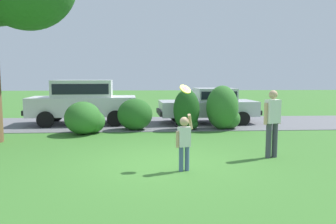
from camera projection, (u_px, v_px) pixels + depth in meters
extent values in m
plane|color=#3D752D|center=(162.00, 163.00, 8.02)|extent=(80.00, 80.00, 0.00)
cube|color=slate|center=(155.00, 123.00, 14.59)|extent=(28.00, 4.40, 0.02)
ellipsoid|color=#33702B|center=(83.00, 118.00, 11.89)|extent=(1.30, 1.38, 1.19)
ellipsoid|color=#33702B|center=(92.00, 121.00, 12.13)|extent=(0.96, 0.96, 0.86)
ellipsoid|color=#286023|center=(135.00, 114.00, 12.76)|extent=(1.35, 1.18, 1.23)
ellipsoid|color=#1E511C|center=(186.00, 110.00, 12.79)|extent=(1.02, 0.89, 1.58)
ellipsoid|color=#1E511C|center=(191.00, 124.00, 12.87)|extent=(0.55, 0.55, 0.49)
ellipsoid|color=#33702B|center=(222.00, 107.00, 12.96)|extent=(1.25, 1.34, 1.73)
ellipsoid|color=#33702B|center=(229.00, 119.00, 13.08)|extent=(0.91, 0.91, 0.82)
cube|color=silver|center=(207.00, 108.00, 14.66)|extent=(4.30, 2.08, 0.64)
cube|color=silver|center=(214.00, 94.00, 14.63)|extent=(1.77, 1.71, 0.56)
cube|color=black|center=(214.00, 94.00, 14.63)|extent=(1.64, 1.73, 0.34)
cylinder|color=black|center=(182.00, 120.00, 13.61)|extent=(0.61, 0.25, 0.60)
cylinder|color=black|center=(175.00, 114.00, 15.47)|extent=(0.61, 0.25, 0.60)
cylinder|color=black|center=(243.00, 119.00, 13.92)|extent=(0.61, 0.25, 0.60)
cylinder|color=black|center=(229.00, 114.00, 15.78)|extent=(0.61, 0.25, 0.60)
cube|color=black|center=(159.00, 112.00, 14.42)|extent=(0.22, 1.75, 0.20)
cube|color=black|center=(253.00, 111.00, 14.93)|extent=(0.22, 1.75, 0.20)
cube|color=white|center=(83.00, 106.00, 14.37)|extent=(4.61, 2.12, 0.80)
cube|color=white|center=(83.00, 88.00, 14.28)|extent=(2.57, 1.77, 0.72)
cube|color=black|center=(83.00, 88.00, 14.28)|extent=(2.38, 1.78, 0.43)
cylinder|color=black|center=(46.00, 120.00, 13.32)|extent=(0.69, 0.26, 0.68)
cylinder|color=black|center=(55.00, 114.00, 15.17)|extent=(0.69, 0.26, 0.68)
cylinder|color=black|center=(115.00, 119.00, 13.66)|extent=(0.69, 0.26, 0.68)
cylinder|color=black|center=(117.00, 113.00, 15.52)|extent=(0.69, 0.26, 0.68)
cube|color=black|center=(29.00, 111.00, 14.11)|extent=(0.23, 1.75, 0.20)
cube|color=black|center=(136.00, 110.00, 14.67)|extent=(0.23, 1.75, 0.20)
cylinder|color=#4C608C|center=(181.00, 159.00, 7.29)|extent=(0.10, 0.10, 0.55)
cylinder|color=#4C608C|center=(187.00, 158.00, 7.33)|extent=(0.10, 0.10, 0.55)
cube|color=white|center=(184.00, 137.00, 7.26)|extent=(0.29, 0.22, 0.44)
sphere|color=tan|center=(184.00, 121.00, 7.22)|extent=(0.20, 0.20, 0.20)
cylinder|color=tan|center=(190.00, 122.00, 7.32)|extent=(0.17, 0.27, 0.39)
cylinder|color=tan|center=(177.00, 139.00, 7.21)|extent=(0.07, 0.07, 0.36)
cylinder|color=yellow|center=(185.00, 89.00, 7.56)|extent=(0.33, 0.25, 0.28)
cylinder|color=red|center=(185.00, 89.00, 7.56)|extent=(0.19, 0.15, 0.16)
cylinder|color=#3F3F4C|center=(269.00, 141.00, 8.46)|extent=(0.14, 0.14, 0.90)
cylinder|color=#3F3F4C|center=(275.00, 140.00, 8.54)|extent=(0.14, 0.14, 0.90)
cube|color=white|center=(273.00, 111.00, 8.42)|extent=(0.41, 0.33, 0.60)
sphere|color=tan|center=(273.00, 95.00, 8.37)|extent=(0.22, 0.22, 0.22)
cylinder|color=tan|center=(266.00, 114.00, 8.34)|extent=(0.09, 0.09, 0.55)
cylinder|color=tan|center=(279.00, 113.00, 8.51)|extent=(0.09, 0.09, 0.55)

